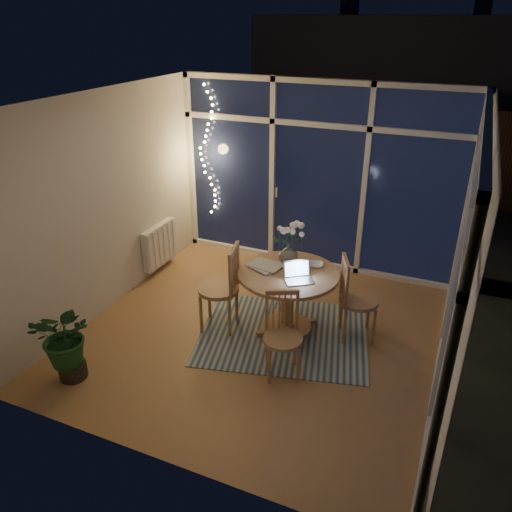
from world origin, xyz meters
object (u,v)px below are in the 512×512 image
chair_left (218,287)px  laptop (299,272)px  chair_front (283,337)px  chair_right (359,299)px  flower_vase (288,254)px  dining_table (288,302)px  potted_plant (68,346)px

chair_left → laptop: chair_left is taller
chair_left → chair_front: bearing=50.6°
chair_front → chair_right: bearing=34.8°
chair_front → flower_vase: flower_vase is taller
dining_table → chair_right: chair_right is taller
dining_table → chair_right: bearing=14.3°
chair_left → potted_plant: chair_left is taller
potted_plant → chair_front: bearing=24.4°
dining_table → chair_left: bearing=-162.3°
flower_vase → chair_right: bearing=-2.0°
chair_left → potted_plant: 1.70m
chair_right → potted_plant: 3.08m
flower_vase → potted_plant: flower_vase is taller
chair_front → flower_vase: 1.11m
dining_table → chair_front: (0.23, -0.76, 0.07)m
chair_left → chair_front: size_ratio=1.17×
chair_right → potted_plant: chair_right is taller
chair_left → dining_table: bearing=96.1°
flower_vase → chair_front: bearing=-72.3°
chair_right → laptop: 0.78m
chair_right → chair_front: (-0.54, -0.95, -0.04)m
chair_front → laptop: laptop is taller
chair_left → flower_vase: bearing=113.3°
chair_right → chair_front: 1.09m
chair_left → chair_right: (1.52, 0.43, -0.03)m
chair_front → flower_vase: (-0.31, 0.98, 0.41)m
potted_plant → dining_table: bearing=43.8°
chair_left → potted_plant: size_ratio=1.40×
chair_right → flower_vase: chair_right is taller
chair_right → potted_plant: size_ratio=1.31×
chair_right → dining_table: bearing=82.3°
dining_table → laptop: (0.17, -0.15, 0.49)m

